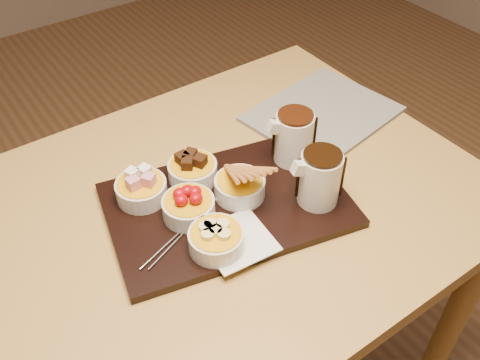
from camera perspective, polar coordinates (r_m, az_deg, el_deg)
dining_table at (r=1.12m, az=-4.98°, el=-7.18°), size 1.20×0.80×0.75m
serving_board at (r=1.05m, az=-1.34°, el=-2.69°), size 0.52×0.40×0.02m
napkin at (r=0.97m, az=-0.30°, el=-6.45°), size 0.13×0.13×0.00m
bowl_marshmallows at (r=1.06m, az=-10.46°, el=-1.09°), size 0.10×0.10×0.04m
bowl_cake at (r=1.08m, az=-5.06°, el=0.93°), size 0.10×0.10×0.04m
bowl_strawberries at (r=1.01m, az=-5.50°, el=-2.97°), size 0.10×0.10×0.04m
bowl_biscotti at (r=1.04m, az=-0.03°, el=-0.80°), size 0.10×0.10×0.04m
bowl_bananas at (r=0.95m, az=-2.55°, el=-6.44°), size 0.10×0.10×0.04m
pitcher_dark_chocolate at (r=1.02m, az=8.50°, el=0.13°), size 0.10×0.10×0.11m
pitcher_milk_chocolate at (r=1.11m, az=5.75°, el=4.46°), size 0.10×0.10×0.11m
fondue_skewers at (r=1.00m, az=-5.54°, el=-4.69°), size 0.11×0.26×0.01m
newspaper at (r=1.30m, az=8.78°, el=6.98°), size 0.36×0.31×0.01m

